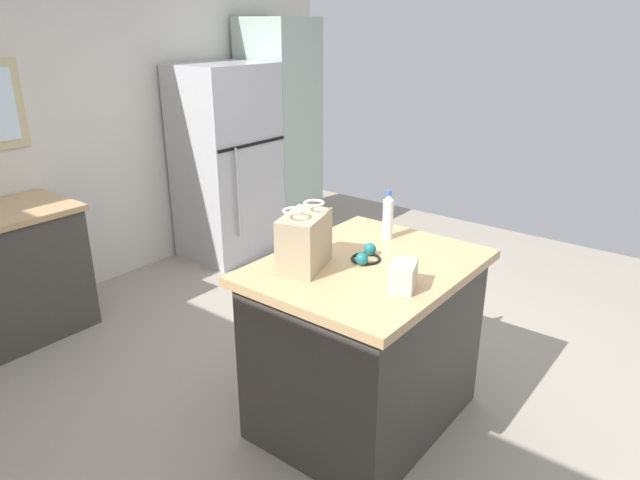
% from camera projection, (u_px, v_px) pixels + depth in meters
% --- Properties ---
extents(ground, '(6.50, 6.50, 0.00)m').
position_uv_depth(ground, '(348.00, 386.00, 3.43)').
color(ground, '#9E9384').
extents(back_wall, '(5.42, 0.13, 2.73)m').
position_uv_depth(back_wall, '(82.00, 115.00, 4.38)').
color(back_wall, silver).
rests_on(back_wall, ground).
extents(kitchen_island, '(1.14, 0.90, 0.92)m').
position_uv_depth(kitchen_island, '(365.00, 343.00, 3.00)').
color(kitchen_island, '#423D38').
rests_on(kitchen_island, ground).
extents(refrigerator, '(0.81, 0.69, 1.71)m').
position_uv_depth(refrigerator, '(227.00, 162.00, 5.13)').
color(refrigerator, '#B7B7BC').
rests_on(refrigerator, ground).
extents(tall_cabinet, '(0.58, 0.62, 2.08)m').
position_uv_depth(tall_cabinet, '(280.00, 131.00, 5.59)').
color(tall_cabinet, '#9EB2A8').
rests_on(tall_cabinet, ground).
extents(shopping_bag, '(0.34, 0.26, 0.31)m').
position_uv_depth(shopping_bag, '(304.00, 241.00, 2.74)').
color(shopping_bag, tan).
rests_on(shopping_bag, kitchen_island).
extents(small_box, '(0.18, 0.15, 0.12)m').
position_uv_depth(small_box, '(403.00, 276.00, 2.54)').
color(small_box, beige).
rests_on(small_box, kitchen_island).
extents(bottle, '(0.06, 0.06, 0.27)m').
position_uv_depth(bottle, '(388.00, 217.00, 3.11)').
color(bottle, white).
rests_on(bottle, kitchen_island).
extents(ear_defenders, '(0.19, 0.19, 0.06)m').
position_uv_depth(ear_defenders, '(366.00, 256.00, 2.86)').
color(ear_defenders, black).
rests_on(ear_defenders, kitchen_island).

